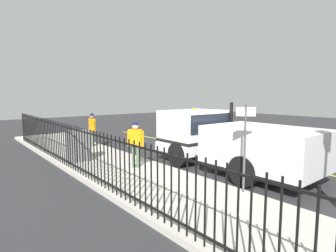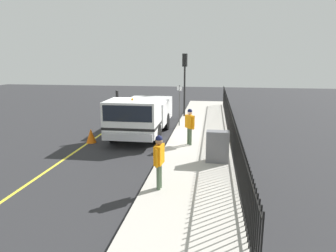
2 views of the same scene
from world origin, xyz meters
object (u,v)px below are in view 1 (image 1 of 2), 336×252
object	(u,v)px
traffic_cone	(226,147)
worker_standing	(135,139)
utility_cabinet	(79,146)
pedestrian_distant	(92,126)
street_sign	(245,138)
work_truck	(224,137)

from	to	relation	value
traffic_cone	worker_standing	bearing A→B (deg)	-2.09
utility_cabinet	traffic_cone	bearing A→B (deg)	158.70
worker_standing	pedestrian_distant	size ratio (longest dim) A/B	0.99
worker_standing	traffic_cone	size ratio (longest dim) A/B	2.41
street_sign	worker_standing	bearing A→B (deg)	-76.96
utility_cabinet	worker_standing	bearing A→B (deg)	119.51
pedestrian_distant	worker_standing	bearing A→B (deg)	-179.94
worker_standing	utility_cabinet	bearing A→B (deg)	171.04
worker_standing	work_truck	bearing A→B (deg)	18.55
work_truck	utility_cabinet	distance (m)	5.66
pedestrian_distant	utility_cabinet	world-z (taller)	pedestrian_distant
utility_cabinet	traffic_cone	world-z (taller)	utility_cabinet
pedestrian_distant	street_sign	size ratio (longest dim) A/B	0.71
pedestrian_distant	utility_cabinet	bearing A→B (deg)	153.38
worker_standing	pedestrian_distant	world-z (taller)	pedestrian_distant
utility_cabinet	pedestrian_distant	bearing A→B (deg)	-122.82
worker_standing	utility_cabinet	distance (m)	2.57
work_truck	utility_cabinet	world-z (taller)	work_truck
worker_standing	traffic_cone	world-z (taller)	worker_standing
utility_cabinet	street_sign	size ratio (longest dim) A/B	0.51
work_truck	street_sign	distance (m)	2.89
worker_standing	street_sign	bearing A→B (deg)	-25.43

